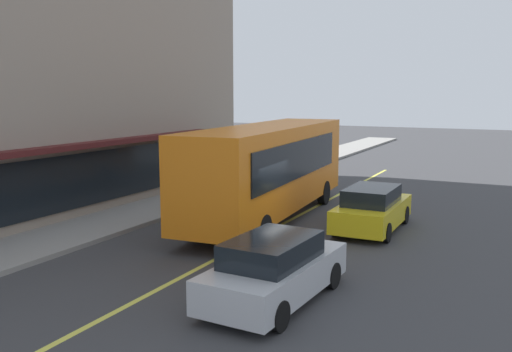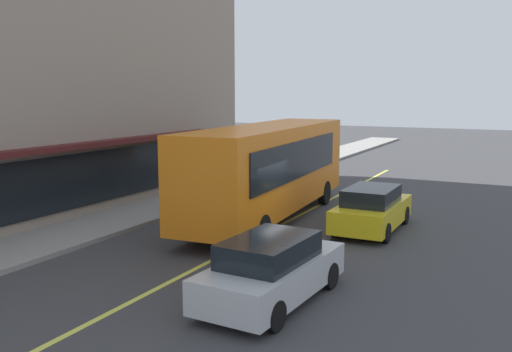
{
  "view_description": "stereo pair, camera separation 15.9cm",
  "coord_description": "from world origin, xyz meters",
  "px_view_note": "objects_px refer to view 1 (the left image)",
  "views": [
    {
      "loc": [
        -15.64,
        -7.85,
        4.74
      ],
      "look_at": [
        2.85,
        1.32,
        1.6
      ],
      "focal_mm": 39.09,
      "sensor_mm": 36.0,
      "label": 1
    },
    {
      "loc": [
        -15.57,
        -7.99,
        4.74
      ],
      "look_at": [
        2.85,
        1.32,
        1.6
      ],
      "focal_mm": 39.09,
      "sensor_mm": 36.0,
      "label": 2
    }
  ],
  "objects_px": {
    "car_yellow": "(372,209)",
    "car_silver": "(274,270)",
    "bus": "(269,167)",
    "pedestrian_by_curb": "(255,158)"
  },
  "relations": [
    {
      "from": "car_silver",
      "to": "car_yellow",
      "type": "relative_size",
      "value": 1.02
    },
    {
      "from": "bus",
      "to": "pedestrian_by_curb",
      "type": "height_order",
      "value": "bus"
    },
    {
      "from": "car_yellow",
      "to": "bus",
      "type": "bearing_deg",
      "value": 90.52
    },
    {
      "from": "car_silver",
      "to": "pedestrian_by_curb",
      "type": "bearing_deg",
      "value": 27.85
    },
    {
      "from": "car_silver",
      "to": "car_yellow",
      "type": "xyz_separation_m",
      "value": [
        7.5,
        -0.27,
        0.0
      ]
    },
    {
      "from": "car_yellow",
      "to": "car_silver",
      "type": "bearing_deg",
      "value": 177.95
    },
    {
      "from": "bus",
      "to": "pedestrian_by_curb",
      "type": "relative_size",
      "value": 6.95
    },
    {
      "from": "car_yellow",
      "to": "pedestrian_by_curb",
      "type": "bearing_deg",
      "value": 45.52
    },
    {
      "from": "bus",
      "to": "car_yellow",
      "type": "xyz_separation_m",
      "value": [
        0.04,
        -3.88,
        -1.24
      ]
    },
    {
      "from": "car_silver",
      "to": "pedestrian_by_curb",
      "type": "distance_m",
      "value": 18.27
    }
  ]
}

